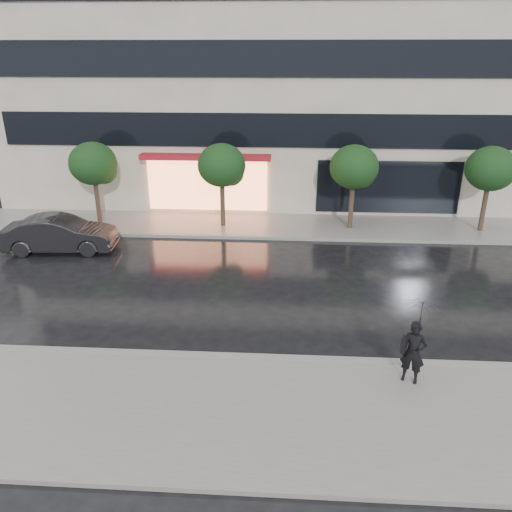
{
  "coord_description": "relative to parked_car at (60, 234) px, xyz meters",
  "views": [
    {
      "loc": [
        -0.04,
        -12.48,
        7.8
      ],
      "look_at": [
        -1.0,
        3.08,
        1.4
      ],
      "focal_mm": 35.0,
      "sensor_mm": 36.0,
      "label": 1
    }
  ],
  "objects": [
    {
      "name": "tree_far_west",
      "position": [
        0.47,
        3.48,
        2.17
      ],
      "size": [
        2.2,
        2.2,
        3.99
      ],
      "color": "#33261C",
      "rests_on": "ground"
    },
    {
      "name": "sidewalk_far",
      "position": [
        9.41,
        3.7,
        -0.69
      ],
      "size": [
        60.0,
        3.5,
        0.12
      ],
      "primitive_type": "cube",
      "color": "slate",
      "rests_on": "ground"
    },
    {
      "name": "curb_far",
      "position": [
        9.41,
        1.95,
        -0.68
      ],
      "size": [
        60.0,
        0.25,
        0.14
      ],
      "primitive_type": "cube",
      "color": "gray",
      "rests_on": "ground"
    },
    {
      "name": "office_building",
      "position": [
        9.41,
        11.42,
        8.25
      ],
      "size": [
        30.0,
        12.76,
        18.0
      ],
      "color": "beige",
      "rests_on": "ground"
    },
    {
      "name": "parked_car",
      "position": [
        0.0,
        0.0,
        0.0
      ],
      "size": [
        4.69,
        1.97,
        1.51
      ],
      "primitive_type": "imported",
      "rotation": [
        0.0,
        0.0,
        1.65
      ],
      "color": "black",
      "rests_on": "ground"
    },
    {
      "name": "curb_near",
      "position": [
        9.41,
        -7.55,
        -0.68
      ],
      "size": [
        60.0,
        0.25,
        0.14
      ],
      "primitive_type": "cube",
      "color": "gray",
      "rests_on": "ground"
    },
    {
      "name": "ground",
      "position": [
        9.41,
        -6.55,
        -0.75
      ],
      "size": [
        120.0,
        120.0,
        0.0
      ],
      "primitive_type": "plane",
      "color": "black",
      "rests_on": "ground"
    },
    {
      "name": "sidewalk_near",
      "position": [
        9.41,
        -9.8,
        -0.69
      ],
      "size": [
        60.0,
        4.5,
        0.12
      ],
      "primitive_type": "cube",
      "color": "slate",
      "rests_on": "ground"
    },
    {
      "name": "pedestrian_with_umbrella",
      "position": [
        12.62,
        -8.39,
        0.8
      ],
      "size": [
        1.1,
        1.11,
        2.26
      ],
      "rotation": [
        0.0,
        0.0,
        -0.38
      ],
      "color": "black",
      "rests_on": "sidewalk_near"
    },
    {
      "name": "tree_mid_west",
      "position": [
        6.47,
        3.48,
        2.17
      ],
      "size": [
        2.2,
        2.2,
        3.99
      ],
      "color": "#33261C",
      "rests_on": "ground"
    },
    {
      "name": "tree_mid_east",
      "position": [
        12.47,
        3.48,
        2.17
      ],
      "size": [
        2.2,
        2.2,
        3.99
      ],
      "color": "#33261C",
      "rests_on": "ground"
    },
    {
      "name": "tree_far_east",
      "position": [
        18.47,
        3.48,
        2.17
      ],
      "size": [
        2.2,
        2.2,
        3.99
      ],
      "color": "#33261C",
      "rests_on": "ground"
    }
  ]
}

